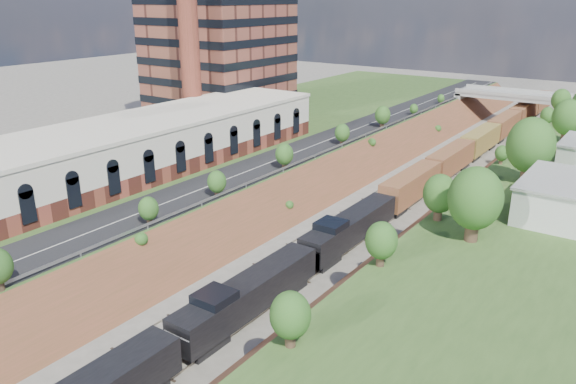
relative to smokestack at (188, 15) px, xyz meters
name	(u,v)px	position (x,y,z in m)	size (l,w,h in m)	color
platform_left	(224,148)	(3.00, 4.00, -22.50)	(44.00, 180.00, 5.00)	#365422
embankment_left	(330,184)	(25.00, 4.00, -25.00)	(7.07, 180.00, 7.07)	brown
embankment_right	(470,214)	(47.00, 4.00, -25.00)	(7.07, 180.00, 7.07)	brown
rail_left_track	(379,194)	(33.40, 4.00, -24.91)	(1.58, 180.00, 0.18)	gray
rail_right_track	(412,201)	(38.60, 4.00, -24.91)	(1.58, 180.00, 0.18)	gray
road	(307,149)	(20.50, 4.00, -19.95)	(8.00, 180.00, 0.10)	black
guardrail	(328,150)	(24.60, 3.80, -19.45)	(0.10, 171.00, 0.70)	#99999E
commercial_building	(144,145)	(8.00, -18.00, -16.49)	(14.30, 62.30, 7.00)	brown
smokestack	(188,15)	(0.00, 0.00, 0.00)	(3.20, 3.20, 40.00)	brown
overpass	(512,102)	(36.00, 66.00, -20.08)	(24.50, 8.30, 7.40)	gray
white_building_near	(568,200)	(59.50, -4.00, -18.00)	(9.00, 12.00, 4.00)	silver
tree_right_large	(475,199)	(53.00, -16.00, -15.62)	(5.25, 5.25, 7.61)	#473323
tree_left_crest	(116,221)	(24.20, -36.00, -17.96)	(2.45, 2.45, 3.55)	#473323
freight_train	(448,162)	(38.60, 18.01, -22.42)	(3.00, 152.83, 4.55)	black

